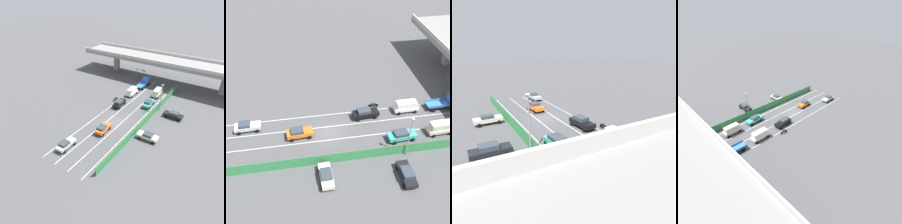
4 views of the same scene
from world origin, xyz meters
TOP-DOWN VIEW (x-y plane):
  - ground_plane at (0.00, 0.00)m, footprint 300.00×300.00m
  - lane_line_left_edge at (-4.89, 4.90)m, footprint 0.14×45.81m
  - lane_line_mid_left at (-1.63, 4.90)m, footprint 0.14×45.81m
  - lane_line_mid_right at (1.63, 4.90)m, footprint 0.14×45.81m
  - lane_line_right_edge at (4.89, 4.90)m, footprint 0.14×45.81m
  - green_fence at (6.49, 4.90)m, footprint 0.10×41.91m
  - car_van_cream at (3.04, 18.08)m, footprint 2.14×4.43m
  - car_taxi_orange at (-0.02, -4.99)m, footprint 2.32×4.36m
  - car_van_white at (-3.46, 14.49)m, footprint 1.99×4.49m
  - car_sedan_black at (-3.10, 6.81)m, footprint 2.22×4.74m
  - car_taxi_teal at (3.41, 11.27)m, footprint 2.32×4.75m
  - car_sedan_silver at (-3.07, -13.49)m, footprint 2.18×4.41m
  - flatbed_truck_blue at (-3.36, 22.65)m, footprint 2.32×6.04m
  - motorcycle at (-5.73, 9.04)m, footprint 0.60×1.95m
  - parked_sedan_cream at (9.49, -1.90)m, footprint 4.56×2.08m
  - parked_sedan_dark at (11.10, 9.29)m, footprint 4.70×2.02m
  - traffic_light at (-5.68, 23.19)m, footprint 3.09×0.51m
  - street_lamp at (6.81, 10.84)m, footprint 0.60×0.36m
  - traffic_cone at (5.81, -2.47)m, footprint 0.47×0.47m

SIDE VIEW (x-z plane):
  - ground_plane at x=0.00m, z-range 0.00..0.00m
  - lane_line_left_edge at x=-4.89m, z-range 0.00..0.01m
  - lane_line_mid_left at x=-1.63m, z-range 0.00..0.01m
  - lane_line_mid_right at x=1.63m, z-range 0.00..0.01m
  - lane_line_right_edge at x=4.89m, z-range 0.00..0.01m
  - traffic_cone at x=5.81m, z-range -0.02..0.64m
  - motorcycle at x=-5.73m, z-range -0.01..0.93m
  - parked_sedan_cream at x=9.49m, z-range 0.09..1.68m
  - car_sedan_silver at x=-3.07m, z-range 0.08..1.71m
  - parked_sedan_dark at x=11.10m, z-range 0.09..1.73m
  - car_taxi_orange at x=-0.02m, z-range 0.10..1.72m
  - car_taxi_teal at x=3.41m, z-range 0.10..1.74m
  - green_fence at x=6.49m, z-range 0.00..1.85m
  - car_sedan_black at x=-3.10m, z-range 0.09..1.84m
  - car_van_white at x=-3.46m, z-range 0.14..2.30m
  - car_van_cream at x=3.04m, z-range 0.14..2.33m
  - flatbed_truck_blue at x=-3.36m, z-range 0.04..2.54m
  - traffic_light at x=-5.68m, z-range 1.06..6.09m
  - street_lamp at x=6.81m, z-range 0.77..8.10m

